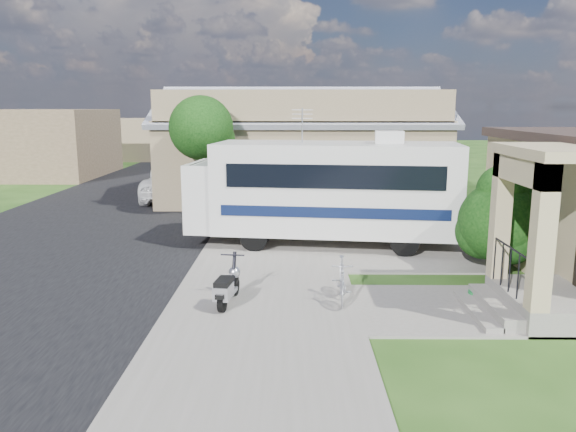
{
  "coord_description": "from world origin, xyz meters",
  "views": [
    {
      "loc": [
        -0.35,
        -12.07,
        4.13
      ],
      "look_at": [
        -0.5,
        2.5,
        1.3
      ],
      "focal_mm": 35.0,
      "sensor_mm": 36.0,
      "label": 1
    }
  ],
  "objects_px": {
    "scooter": "(227,287)",
    "pickup_truck": "(176,183)",
    "shrub": "(501,218)",
    "garden_hose": "(478,296)",
    "motorhome": "(326,188)",
    "van": "(184,165)",
    "bicycle": "(342,282)"
  },
  "relations": [
    {
      "from": "motorhome",
      "to": "scooter",
      "type": "xyz_separation_m",
      "value": [
        -2.34,
        -5.45,
        -1.3
      ]
    },
    {
      "from": "shrub",
      "to": "bicycle",
      "type": "height_order",
      "value": "shrub"
    },
    {
      "from": "bicycle",
      "to": "pickup_truck",
      "type": "bearing_deg",
      "value": 118.48
    },
    {
      "from": "van",
      "to": "garden_hose",
      "type": "height_order",
      "value": "van"
    },
    {
      "from": "shrub",
      "to": "van",
      "type": "xyz_separation_m",
      "value": [
        -11.58,
        18.38,
        -0.53
      ]
    },
    {
      "from": "motorhome",
      "to": "garden_hose",
      "type": "xyz_separation_m",
      "value": [
        3.05,
        -4.96,
        -1.65
      ]
    },
    {
      "from": "motorhome",
      "to": "garden_hose",
      "type": "distance_m",
      "value": 6.05
    },
    {
      "from": "motorhome",
      "to": "shrub",
      "type": "relative_size",
      "value": 3.0
    },
    {
      "from": "garden_hose",
      "to": "pickup_truck",
      "type": "bearing_deg",
      "value": 124.6
    },
    {
      "from": "motorhome",
      "to": "shrub",
      "type": "bearing_deg",
      "value": -25.79
    },
    {
      "from": "shrub",
      "to": "garden_hose",
      "type": "distance_m",
      "value": 2.85
    },
    {
      "from": "motorhome",
      "to": "garden_hose",
      "type": "relative_size",
      "value": 19.98
    },
    {
      "from": "garden_hose",
      "to": "shrub",
      "type": "bearing_deg",
      "value": 61.35
    },
    {
      "from": "scooter",
      "to": "pickup_truck",
      "type": "height_order",
      "value": "pickup_truck"
    },
    {
      "from": "shrub",
      "to": "van",
      "type": "distance_m",
      "value": 21.73
    },
    {
      "from": "motorhome",
      "to": "van",
      "type": "distance_m",
      "value": 17.3
    },
    {
      "from": "van",
      "to": "garden_hose",
      "type": "relative_size",
      "value": 14.62
    },
    {
      "from": "scooter",
      "to": "van",
      "type": "height_order",
      "value": "van"
    },
    {
      "from": "shrub",
      "to": "garden_hose",
      "type": "bearing_deg",
      "value": -118.65
    },
    {
      "from": "shrub",
      "to": "garden_hose",
      "type": "xyz_separation_m",
      "value": [
        -1.22,
        -2.23,
        -1.3
      ]
    },
    {
      "from": "scooter",
      "to": "bicycle",
      "type": "xyz_separation_m",
      "value": [
        2.41,
        0.3,
        0.02
      ]
    },
    {
      "from": "motorhome",
      "to": "garden_hose",
      "type": "height_order",
      "value": "motorhome"
    },
    {
      "from": "bicycle",
      "to": "garden_hose",
      "type": "height_order",
      "value": "bicycle"
    },
    {
      "from": "shrub",
      "to": "van",
      "type": "bearing_deg",
      "value": 122.2
    },
    {
      "from": "scooter",
      "to": "pickup_truck",
      "type": "xyz_separation_m",
      "value": [
        -3.99,
        14.07,
        0.29
      ]
    },
    {
      "from": "scooter",
      "to": "pickup_truck",
      "type": "distance_m",
      "value": 14.62
    },
    {
      "from": "van",
      "to": "shrub",
      "type": "bearing_deg",
      "value": -53.26
    },
    {
      "from": "motorhome",
      "to": "bicycle",
      "type": "relative_size",
      "value": 5.31
    },
    {
      "from": "bicycle",
      "to": "motorhome",
      "type": "bearing_deg",
      "value": 94.38
    },
    {
      "from": "shrub",
      "to": "garden_hose",
      "type": "height_order",
      "value": "shrub"
    },
    {
      "from": "scooter",
      "to": "garden_hose",
      "type": "bearing_deg",
      "value": 13.25
    },
    {
      "from": "shrub",
      "to": "scooter",
      "type": "xyz_separation_m",
      "value": [
        -6.6,
        -2.72,
        -0.95
      ]
    }
  ]
}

